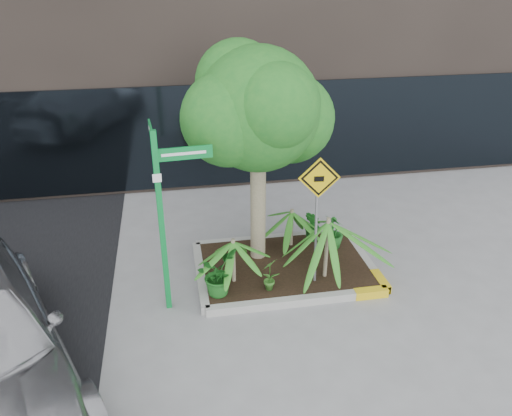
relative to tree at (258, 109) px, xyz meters
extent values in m
plane|color=gray|center=(0.24, -0.71, -3.04)|extent=(80.00, 80.00, 0.00)
cube|color=#9E9E99|center=(0.44, 0.69, -2.97)|extent=(3.20, 0.15, 0.15)
cube|color=#9E9E99|center=(0.44, -1.51, -2.97)|extent=(3.20, 0.15, 0.15)
cube|color=#9E9E99|center=(-1.16, -0.41, -2.97)|extent=(0.15, 2.20, 0.15)
cube|color=#9E9E99|center=(2.04, -0.41, -2.97)|extent=(0.15, 2.20, 0.15)
cube|color=gold|center=(1.74, -1.51, -2.97)|extent=(0.60, 0.17, 0.15)
cube|color=black|center=(0.44, -0.41, -2.92)|extent=(3.05, 2.05, 0.06)
cylinder|color=gray|center=(0.00, -0.01, -1.70)|extent=(0.29, 0.29, 2.69)
cylinder|color=gray|center=(0.09, -0.01, -0.71)|extent=(0.51, 0.14, 0.87)
sphere|color=#1C631F|center=(0.00, -0.01, 0.00)|extent=(2.15, 2.15, 2.15)
sphere|color=#1C631F|center=(0.63, 0.25, -0.26)|extent=(1.61, 1.61, 1.61)
sphere|color=#1C631F|center=(-0.54, -0.19, -0.09)|extent=(1.61, 1.61, 1.61)
sphere|color=#1C631F|center=(0.18, -0.55, 0.18)|extent=(1.43, 1.43, 1.43)
sphere|color=#1C631F|center=(-0.27, 0.43, 0.36)|extent=(1.52, 1.52, 1.52)
cylinder|color=gray|center=(1.07, -0.94, -2.30)|extent=(0.07, 0.07, 1.19)
cylinder|color=gray|center=(-0.58, -0.80, -2.47)|extent=(0.07, 0.07, 0.85)
cylinder|color=gray|center=(0.73, 0.27, -2.50)|extent=(0.07, 0.07, 0.80)
imported|color=#1A5D1C|center=(-0.91, -1.11, -2.51)|extent=(0.92, 0.92, 0.77)
imported|color=#1B5D1E|center=(1.53, 0.02, -2.54)|extent=(0.54, 0.54, 0.71)
imported|color=#2E651F|center=(-0.01, -1.16, -2.58)|extent=(0.46, 0.46, 0.62)
imported|color=#1B601E|center=(1.21, 0.35, -2.55)|extent=(0.45, 0.45, 0.69)
cube|color=#0B8334|center=(-1.76, -1.16, -1.48)|extent=(0.10, 0.10, 3.12)
cube|color=#0B8334|center=(-1.33, -1.12, -0.31)|extent=(0.87, 0.10, 0.20)
cube|color=#0B8334|center=(-1.79, -0.74, -0.09)|extent=(0.10, 0.87, 0.20)
cube|color=white|center=(-1.33, -1.14, -0.31)|extent=(0.67, 0.06, 0.04)
cube|color=white|center=(-1.81, -0.74, -0.09)|extent=(0.06, 0.67, 0.04)
cube|color=white|center=(-1.76, -1.21, -0.65)|extent=(0.13, 0.02, 0.13)
cylinder|color=slate|center=(0.85, -0.93, -1.83)|extent=(0.08, 0.33, 2.11)
cube|color=#E3BA0B|center=(0.85, -0.95, -0.94)|extent=(0.71, 0.08, 0.71)
cube|color=black|center=(0.85, -0.97, -0.94)|extent=(0.63, 0.06, 0.63)
cube|color=#E3BA0B|center=(0.85, -0.97, -0.94)|extent=(0.54, 0.05, 0.54)
cube|color=black|center=(0.84, -0.97, -0.95)|extent=(0.17, 0.02, 0.09)
camera|label=1|loc=(-1.53, -8.24, 2.21)|focal=35.00mm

